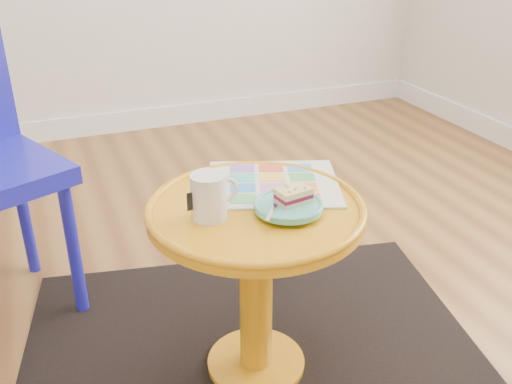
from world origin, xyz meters
name	(u,v)px	position (x,y,z in m)	size (l,w,h in m)	color
floor	(212,356)	(0.00, 0.00, 0.00)	(4.00, 4.00, 0.00)	brown
rug	(256,365)	(0.10, -0.08, 0.00)	(1.30, 1.10, 0.01)	black
side_table	(256,256)	(0.10, -0.08, 0.36)	(0.53, 0.53, 0.51)	orange
newspaper	(273,184)	(0.19, 0.02, 0.51)	(0.34, 0.29, 0.01)	silver
mug	(210,195)	(-0.01, -0.09, 0.56)	(0.12, 0.08, 0.11)	silver
plate	(288,206)	(0.16, -0.14, 0.52)	(0.16, 0.16, 0.02)	#53B0A9
cake_slice	(293,195)	(0.18, -0.14, 0.55)	(0.09, 0.07, 0.04)	#D3BC8C
fork	(275,205)	(0.13, -0.14, 0.53)	(0.10, 0.12, 0.00)	silver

